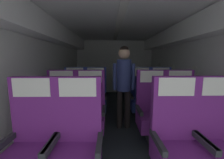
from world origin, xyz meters
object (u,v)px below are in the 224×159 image
(seat_c_left_aisle, at_px, (96,98))
(seat_a_left_aisle, at_px, (78,144))
(seat_a_left_window, at_px, (31,144))
(seat_b_left_window, at_px, (61,112))
(seat_c_left_window, at_px, (75,97))
(seat_b_right_aisle, at_px, (180,111))
(flight_attendant, at_px, (124,78))
(seat_b_left_aisle, at_px, (90,112))
(seat_b_right_window, at_px, (152,111))
(seat_c_right_window, at_px, (141,97))
(seat_c_right_aisle, at_px, (161,97))
(seat_a_right_aisle, at_px, (221,141))
(seat_a_right_window, at_px, (177,142))

(seat_c_left_aisle, bearing_deg, seat_a_left_aisle, -90.37)
(seat_a_left_window, bearing_deg, seat_b_left_window, 89.92)
(seat_c_left_window, bearing_deg, seat_b_right_aisle, -24.10)
(seat_a_left_window, distance_m, flight_attendant, 1.80)
(seat_b_left_aisle, bearing_deg, seat_b_right_aisle, 0.24)
(seat_c_left_aisle, bearing_deg, seat_b_right_window, -40.35)
(seat_c_left_window, distance_m, flight_attendant, 1.31)
(seat_a_left_aisle, relative_size, seat_b_left_aisle, 1.00)
(seat_b_right_window, relative_size, flight_attendant, 0.73)
(seat_c_left_window, bearing_deg, seat_c_right_window, -0.87)
(seat_a_left_aisle, height_order, seat_b_left_window, same)
(seat_c_left_window, relative_size, seat_c_right_window, 1.00)
(seat_a_left_window, distance_m, seat_c_right_window, 2.39)
(seat_b_right_aisle, distance_m, seat_c_right_window, 1.01)
(seat_a_left_aisle, relative_size, seat_c_right_aisle, 1.00)
(seat_a_left_window, height_order, seat_a_left_aisle, same)
(flight_attendant, bearing_deg, seat_a_left_window, 69.65)
(seat_b_right_window, xyz_separation_m, seat_c_right_window, (0.01, 0.89, 0.00))
(seat_b_right_aisle, xyz_separation_m, flight_attendant, (-0.94, 0.41, 0.51))
(seat_a_right_aisle, distance_m, seat_c_right_aisle, 1.79)
(seat_b_left_window, relative_size, flight_attendant, 0.73)
(seat_b_left_aisle, bearing_deg, seat_b_right_window, -0.04)
(seat_c_left_aisle, bearing_deg, seat_a_right_window, -59.69)
(seat_b_right_aisle, xyz_separation_m, seat_b_right_window, (-0.50, -0.01, 0.00))
(seat_a_left_aisle, height_order, seat_c_right_aisle, same)
(seat_b_left_window, height_order, seat_c_left_aisle, same)
(seat_b_left_window, distance_m, seat_c_left_aisle, 1.01)
(seat_c_right_aisle, relative_size, flight_attendant, 0.73)
(seat_b_right_aisle, bearing_deg, seat_a_right_aisle, -90.70)
(seat_b_right_window, bearing_deg, seat_c_right_aisle, 61.51)
(seat_b_left_window, relative_size, seat_c_right_window, 1.00)
(seat_a_left_aisle, distance_m, seat_b_right_window, 1.40)
(seat_a_right_aisle, bearing_deg, seat_a_left_aisle, -179.18)
(seat_b_left_aisle, bearing_deg, seat_a_right_aisle, -30.25)
(seat_a_right_window, height_order, seat_b_right_aisle, same)
(seat_b_right_window, relative_size, seat_c_left_window, 1.00)
(seat_a_left_aisle, relative_size, seat_b_right_window, 1.00)
(seat_a_left_aisle, height_order, seat_b_right_window, same)
(seat_c_left_aisle, xyz_separation_m, flight_attendant, (0.60, -0.48, 0.51))
(seat_a_right_window, bearing_deg, seat_a_right_aisle, 0.94)
(seat_a_right_window, height_order, seat_b_left_aisle, same)
(seat_a_left_window, height_order, seat_a_right_aisle, same)
(seat_b_right_aisle, xyz_separation_m, seat_c_right_window, (-0.49, 0.89, 0.00))
(seat_c_right_aisle, bearing_deg, seat_c_left_window, 179.34)
(seat_a_left_window, distance_m, seat_b_left_window, 0.93)
(seat_a_left_window, relative_size, seat_b_right_window, 1.00)
(seat_a_right_window, relative_size, seat_c_left_window, 1.00)
(seat_b_left_aisle, bearing_deg, flight_attendant, 34.03)
(seat_c_left_window, distance_m, seat_c_right_aisle, 2.02)
(seat_a_left_window, height_order, seat_c_right_window, same)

